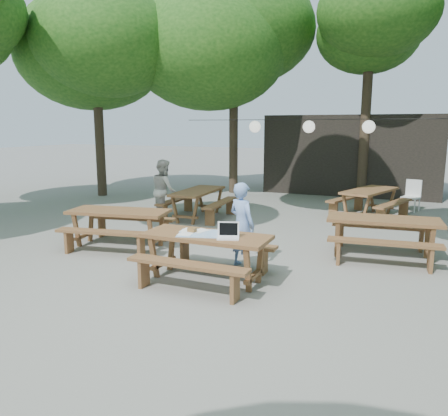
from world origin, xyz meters
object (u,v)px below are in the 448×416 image
woman (242,225)px  second_person (164,190)px  main_picnic_table (206,257)px  plastic_chair (410,202)px  picnic_table_nw (119,228)px

woman → second_person: size_ratio=0.94×
main_picnic_table → plastic_chair: size_ratio=2.22×
woman → plastic_chair: bearing=-87.0°
picnic_table_nw → plastic_chair: size_ratio=2.39×
woman → second_person: (-3.24, 2.79, 0.05)m
main_picnic_table → second_person: (-2.98, 3.67, 0.40)m
main_picnic_table → picnic_table_nw: bearing=156.3°
plastic_chair → woman: bearing=-93.3°
main_picnic_table → plastic_chair: plastic_chair is taller
main_picnic_table → second_person: 4.74m
picnic_table_nw → plastic_chair: (5.41, 6.42, -0.13)m
picnic_table_nw → plastic_chair: plastic_chair is taller
woman → plastic_chair: (2.65, 6.64, -0.48)m
main_picnic_table → second_person: second_person is taller
picnic_table_nw → woman: woman is taller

